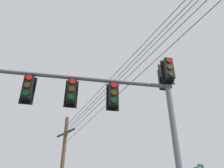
% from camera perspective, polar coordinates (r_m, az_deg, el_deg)
% --- Properties ---
extents(signal_mast_assembly, '(6.66, 1.52, 7.20)m').
position_cam_1_polar(signal_mast_assembly, '(8.56, 2.92, -4.65)').
color(signal_mast_assembly, slate).
rests_on(signal_mast_assembly, ground).
extents(overhead_wire_span, '(4.55, 25.94, 1.54)m').
position_cam_1_polar(overhead_wire_span, '(10.24, 15.14, 13.84)').
color(overhead_wire_span, black).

